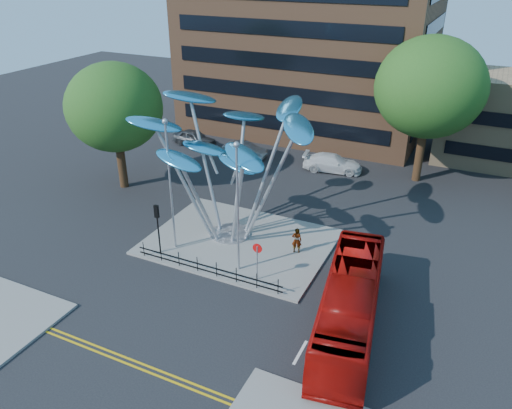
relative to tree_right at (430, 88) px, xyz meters
The scene contains 17 objects.
ground 24.75m from the tree_right, 109.98° to the right, with size 120.00×120.00×0.00m, color black.
traffic_island 20.01m from the tree_right, 119.36° to the right, with size 12.00×9.00×0.15m, color slate.
double_yellow_near 30.21m from the tree_right, 105.95° to the right, with size 40.00×0.12×0.01m, color gold.
double_yellow_far 30.49m from the tree_right, 105.78° to the right, with size 40.00×0.12×0.01m, color gold.
tree_right is the anchor object (origin of this frame).
tree_left 25.09m from the tree_right, 151.39° to the right, with size 7.60×7.60×10.32m.
leaf_sculpture 18.37m from the tree_right, 123.31° to the right, with size 12.72×9.54×9.51m.
street_lamp_left 22.49m from the tree_right, 124.05° to the right, with size 0.36×0.36×8.80m.
street_lamp_right 20.64m from the tree_right, 111.54° to the right, with size 0.36×0.36×8.30m.
traffic_light_island 24.06m from the tree_right, 123.69° to the right, with size 0.28×0.18×3.42m.
no_entry_sign_island 21.31m from the tree_right, 107.12° to the right, with size 0.60×0.10×2.45m.
pedestrian_railing_front 23.43m from the tree_right, 113.91° to the right, with size 10.00×0.06×1.00m.
red_bus 22.19m from the tree_right, 89.76° to the right, with size 2.62×11.20×3.12m, color #990A07.
pedestrian 17.86m from the tree_right, 107.72° to the right, with size 0.64×0.42×1.77m, color gray.
parked_car_left 23.13m from the tree_right, behind, with size 1.88×4.67×1.59m, color #404448.
parked_car_mid 17.56m from the tree_right, behind, with size 1.49×4.27×1.41m, color #929599.
parked_car_right 10.29m from the tree_right, behind, with size 2.15×5.28×1.53m, color silver.
Camera 1 is at (12.58, -19.78, 17.63)m, focal length 35.00 mm.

